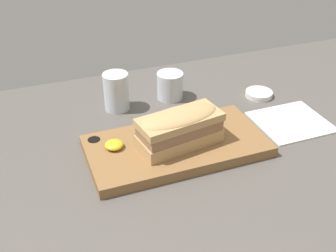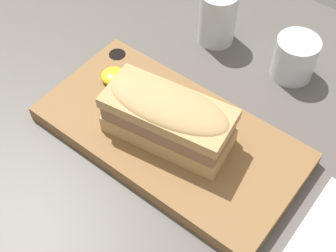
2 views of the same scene
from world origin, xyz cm
name	(u,v)px [view 2 (image 2 of 2)]	position (x,y,z in cm)	size (l,w,h in cm)	color
dining_table	(199,175)	(0.00, 0.00, 1.00)	(191.27, 90.72, 2.00)	#56514C
serving_board	(170,135)	(-6.78, 1.88, 3.19)	(39.05, 19.87, 2.43)	olive
sandwich	(168,117)	(-6.38, 0.94, 8.71)	(19.07, 10.60, 8.07)	tan
mustard_dollop	(114,76)	(-20.02, 4.39, 5.17)	(3.98, 3.98, 1.59)	gold
water_glass	(217,20)	(-14.07, 24.62, 6.22)	(6.46, 6.46, 9.72)	silver
wine_glass	(294,59)	(0.75, 25.26, 5.24)	(7.01, 7.01, 7.15)	silver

